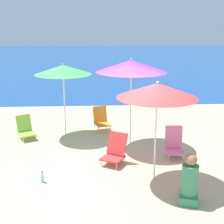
{
  "coord_description": "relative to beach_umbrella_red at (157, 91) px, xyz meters",
  "views": [
    {
      "loc": [
        -0.71,
        -6.13,
        3.06
      ],
      "look_at": [
        -0.3,
        1.35,
        1.0
      ],
      "focal_mm": 50.0,
      "sensor_mm": 36.0,
      "label": 1
    }
  ],
  "objects": [
    {
      "name": "beach_chair_pink",
      "position": [
        0.69,
        1.13,
        -1.53
      ],
      "size": [
        0.45,
        0.51,
        0.74
      ],
      "rotation": [
        0.0,
        0.0,
        -0.08
      ],
      "color": "silver",
      "rests_on": "ground"
    },
    {
      "name": "ground_plane",
      "position": [
        -0.48,
        0.28,
        -1.86
      ],
      "size": [
        60.0,
        60.0,
        0.0
      ],
      "primitive_type": "plane",
      "color": "#C6B284"
    },
    {
      "name": "sea_water",
      "position": [
        -0.48,
        26.23,
        -1.86
      ],
      "size": [
        60.0,
        40.0,
        0.01
      ],
      "color": "#19478C",
      "rests_on": "ground"
    },
    {
      "name": "beach_chair_red",
      "position": [
        -0.76,
        0.81,
        -1.55
      ],
      "size": [
        0.68,
        0.72,
        0.7
      ],
      "rotation": [
        0.0,
        0.0,
        -0.53
      ],
      "color": "silver",
      "rests_on": "ground"
    },
    {
      "name": "person_seated_near",
      "position": [
        0.45,
        -0.95,
        -1.46
      ],
      "size": [
        0.42,
        0.46,
        0.94
      ],
      "rotation": [
        0.0,
        0.0,
        -0.29
      ],
      "color": "#3F8C66",
      "rests_on": "ground"
    },
    {
      "name": "beach_umbrella_red",
      "position": [
        0.0,
        0.0,
        0.0
      ],
      "size": [
        1.58,
        1.58,
        2.05
      ],
      "color": "white",
      "rests_on": "ground"
    },
    {
      "name": "water_bottle",
      "position": [
        -2.3,
        -0.04,
        -1.77
      ],
      "size": [
        0.07,
        0.07,
        0.23
      ],
      "color": "#8CCCEA",
      "rests_on": "ground"
    },
    {
      "name": "beach_umbrella_purple",
      "position": [
        -0.28,
        1.99,
        0.23
      ],
      "size": [
        1.82,
        1.82,
        2.29
      ],
      "color": "white",
      "rests_on": "ground"
    },
    {
      "name": "beach_chair_lime",
      "position": [
        -3.18,
        2.61,
        -1.58
      ],
      "size": [
        0.64,
        0.7,
        0.64
      ],
      "rotation": [
        0.0,
        0.0,
        0.51
      ],
      "color": "silver",
      "rests_on": "ground"
    },
    {
      "name": "beach_umbrella_green",
      "position": [
        -2.08,
        2.88,
        0.03
      ],
      "size": [
        1.6,
        1.6,
        2.07
      ],
      "color": "white",
      "rests_on": "ground"
    },
    {
      "name": "beach_chair_orange",
      "position": [
        -1.03,
        3.22,
        -1.53
      ],
      "size": [
        0.56,
        0.67,
        0.7
      ],
      "rotation": [
        0.0,
        0.0,
        0.27
      ],
      "color": "silver",
      "rests_on": "ground"
    }
  ]
}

